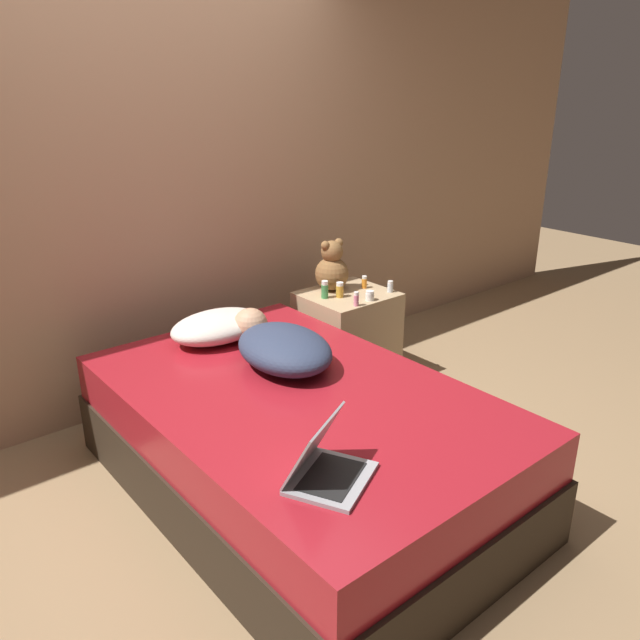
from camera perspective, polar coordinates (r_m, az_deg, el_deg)
name	(u,v)px	position (r m, az deg, el deg)	size (l,w,h in m)	color
ground_plane	(299,489)	(3.10, -1.94, -15.15)	(12.00, 12.00, 0.00)	#937551
wall_back	(152,182)	(3.66, -15.10, 12.06)	(8.00, 0.06, 2.60)	tan
bed	(298,442)	(2.95, -2.00, -11.06)	(1.30, 2.04, 0.53)	#2D2319
nightstand	(347,336)	(4.01, 2.47, -1.48)	(0.54, 0.49, 0.58)	tan
pillow	(218,326)	(3.37, -9.32, -0.58)	(0.53, 0.36, 0.15)	beige
person_lying	(280,345)	(3.05, -3.64, -2.33)	(0.48, 0.77, 0.19)	#2D3851
laptop	(325,466)	(2.22, 0.42, -13.17)	(0.38, 0.36, 0.24)	#9E9EA3
teddy_bear	(332,268)	(3.93, 1.09, 4.74)	(0.21, 0.21, 0.33)	brown
bottle_white	(370,296)	(3.78, 4.57, 2.23)	(0.05, 0.05, 0.06)	white
bottle_green	(325,290)	(3.80, 0.44, 2.78)	(0.04, 0.04, 0.11)	#3D8E4C
bottle_clear	(390,287)	(3.94, 6.44, 3.05)	(0.04, 0.04, 0.07)	silver
bottle_orange	(364,282)	(4.00, 4.07, 3.47)	(0.03, 0.03, 0.08)	orange
bottle_amber	(340,290)	(3.82, 1.82, 2.77)	(0.05, 0.05, 0.09)	gold
bottle_pink	(356,299)	(3.68, 3.33, 1.92)	(0.03, 0.03, 0.09)	pink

